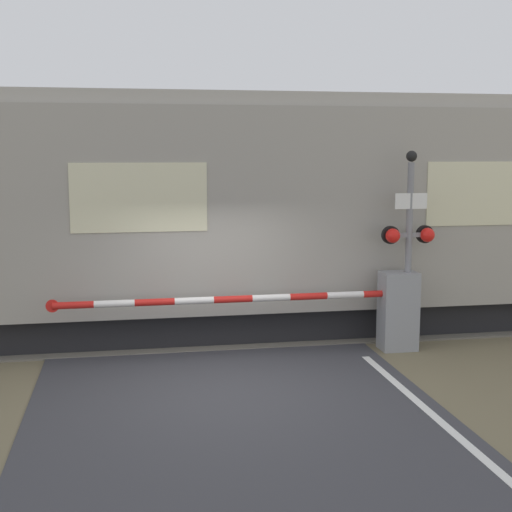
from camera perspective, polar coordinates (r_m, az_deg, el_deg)
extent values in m
plane|color=#6B6047|center=(10.32, -2.43, -10.41)|extent=(80.00, 80.00, 0.00)
cube|color=#666056|center=(13.54, -4.41, -5.75)|extent=(36.00, 3.20, 0.03)
cube|color=#595451|center=(12.83, -4.08, -6.26)|extent=(36.00, 0.08, 0.10)
cube|color=#595451|center=(14.22, -4.71, -4.79)|extent=(36.00, 0.08, 0.10)
cube|color=black|center=(13.41, -9.22, -4.73)|extent=(19.93, 2.62, 0.60)
cube|color=#9E998E|center=(13.09, -9.43, 3.94)|extent=(21.66, 3.09, 3.46)
cube|color=#ADA89E|center=(13.08, -9.63, 12.04)|extent=(21.23, 2.84, 0.24)
cube|color=beige|center=(13.06, 17.89, 4.78)|extent=(2.17, 0.02, 1.11)
cube|color=beige|center=(11.53, -9.33, 4.63)|extent=(2.17, 0.02, 1.11)
cube|color=gray|center=(12.23, 11.31, -4.33)|extent=(0.60, 0.44, 1.32)
cylinder|color=gray|center=(12.16, 11.35, -2.92)|extent=(0.16, 0.16, 0.18)
cylinder|color=red|center=(12.05, 9.97, -2.98)|extent=(0.62, 0.11, 0.11)
cylinder|color=white|center=(11.85, 7.14, -3.11)|extent=(0.62, 0.11, 0.11)
cylinder|color=red|center=(11.69, 4.21, -3.24)|extent=(0.62, 0.11, 0.11)
cylinder|color=white|center=(11.55, 1.21, -3.36)|extent=(0.62, 0.11, 0.11)
cylinder|color=red|center=(11.44, -1.85, -3.47)|extent=(0.62, 0.11, 0.11)
cylinder|color=white|center=(11.37, -4.97, -3.58)|extent=(0.62, 0.11, 0.11)
cylinder|color=red|center=(11.33, -8.11, -3.68)|extent=(0.62, 0.11, 0.11)
cylinder|color=white|center=(11.33, -11.27, -3.76)|extent=(0.62, 0.11, 0.11)
cylinder|color=red|center=(11.36, -14.42, -3.83)|extent=(0.62, 0.11, 0.11)
cylinder|color=red|center=(11.39, -15.99, -3.87)|extent=(0.20, 0.02, 0.20)
cylinder|color=gray|center=(12.10, 12.09, -0.12)|extent=(0.11, 0.11, 3.14)
cube|color=gray|center=(12.05, 12.15, 1.65)|extent=(0.72, 0.07, 0.07)
sphere|color=red|center=(11.89, 10.89, 1.60)|extent=(0.24, 0.24, 0.24)
sphere|color=red|center=(12.12, 13.56, 1.65)|extent=(0.24, 0.24, 0.24)
cylinder|color=black|center=(11.99, 10.70, 1.67)|extent=(0.30, 0.06, 0.30)
cylinder|color=black|center=(12.22, 13.35, 1.71)|extent=(0.30, 0.06, 0.30)
cube|color=white|center=(11.96, 12.30, 4.32)|extent=(0.55, 0.02, 0.26)
sphere|color=black|center=(11.97, 12.34, 7.81)|extent=(0.18, 0.18, 0.18)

